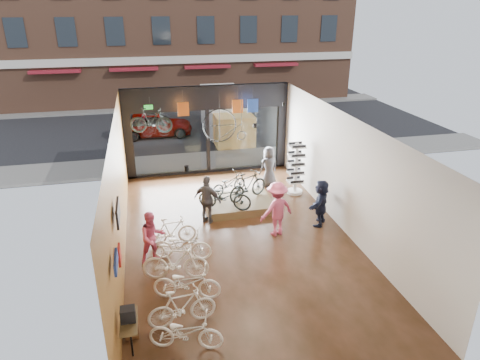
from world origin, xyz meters
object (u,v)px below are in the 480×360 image
object	(u,v)px
floor_bike_5	(172,231)
display_bike_right	(229,184)
floor_bike_1	(182,307)
box_truck	(227,116)
floor_bike_0	(186,332)
penny_farthing	(227,126)
hung_bike	(151,120)
customer_2	(208,200)
customer_5	(321,203)
floor_bike_3	(176,262)
display_platform	(238,204)
customer_1	(153,237)
sunglasses_rack	(296,168)
floor_bike_2	(187,283)
street_car	(154,124)
customer_3	(277,209)
floor_bike_4	(182,245)
display_bike_left	(225,196)
customer_4	(269,167)

from	to	relation	value
floor_bike_5	display_bike_right	world-z (taller)	display_bike_right
floor_bike_1	box_truck	bearing A→B (deg)	-21.45
floor_bike_1	display_bike_right	bearing A→B (deg)	-26.84
floor_bike_0	penny_farthing	xyz separation A→B (m)	(2.62, 8.59, 2.08)
hung_bike	customer_2	bearing A→B (deg)	-137.41
box_truck	penny_farthing	distance (m)	6.96
customer_5	penny_farthing	distance (m)	4.93
floor_bike_1	floor_bike_3	world-z (taller)	floor_bike_3
floor_bike_5	display_platform	size ratio (longest dim) A/B	0.62
customer_1	sunglasses_rack	distance (m)	6.70
floor_bike_1	floor_bike_2	size ratio (longest dim) A/B	0.94
street_car	sunglasses_rack	distance (m)	10.36
customer_2	customer_1	bearing A→B (deg)	82.54
floor_bike_1	floor_bike_5	world-z (taller)	floor_bike_1
customer_2	customer_5	xyz separation A→B (m)	(3.66, -0.98, -0.04)
hung_bike	display_bike_right	bearing A→B (deg)	-104.55
floor_bike_2	display_platform	world-z (taller)	floor_bike_2
street_car	sunglasses_rack	size ratio (longest dim) A/B	2.02
floor_bike_1	hung_bike	bearing A→B (deg)	-4.37
customer_1	hung_bike	distance (m)	5.35
floor_bike_5	customer_3	distance (m)	3.35
customer_3	customer_5	world-z (taller)	customer_3
display_bike_right	customer_1	distance (m)	4.56
customer_1	customer_5	world-z (taller)	customer_5
floor_bike_4	display_bike_right	bearing A→B (deg)	-15.17
sunglasses_rack	hung_bike	distance (m)	5.78
box_truck	floor_bike_5	xyz separation A→B (m)	(-3.91, -10.85, -0.76)
display_bike_right	customer_2	bearing A→B (deg)	117.96
floor_bike_1	display_bike_left	distance (m)	5.50
customer_4	sunglasses_rack	bearing A→B (deg)	113.43
customer_2	floor_bike_2	bearing A→B (deg)	109.56
street_car	floor_bike_3	distance (m)	13.72
customer_1	customer_4	xyz separation A→B (m)	(4.80, 4.58, 0.04)
display_platform	customer_5	size ratio (longest dim) A/B	1.49
customer_4	floor_bike_1	bearing A→B (deg)	42.39
floor_bike_0	sunglasses_rack	distance (m)	8.87
floor_bike_3	customer_3	size ratio (longest dim) A/B	0.99
floor_bike_5	display_bike_left	world-z (taller)	display_bike_left
floor_bike_4	display_platform	xyz separation A→B (m)	(2.34, 2.92, -0.30)
street_car	box_truck	xyz separation A→B (m)	(3.96, -1.00, 0.50)
floor_bike_4	hung_bike	xyz separation A→B (m)	(-0.52, 4.96, 2.47)
hung_bike	floor_bike_2	bearing A→B (deg)	-162.63
floor_bike_2	customer_4	xyz separation A→B (m)	(4.05, 6.47, 0.38)
floor_bike_4	customer_1	size ratio (longest dim) A/B	1.10
penny_farthing	hung_bike	xyz separation A→B (m)	(-2.87, -0.10, 0.43)
floor_bike_0	floor_bike_3	world-z (taller)	floor_bike_3
floor_bike_1	display_bike_left	size ratio (longest dim) A/B	0.87
display_platform	customer_5	xyz separation A→B (m)	(2.40, -1.82, 0.65)
floor_bike_2	floor_bike_4	bearing A→B (deg)	13.70
display_platform	penny_farthing	bearing A→B (deg)	89.78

